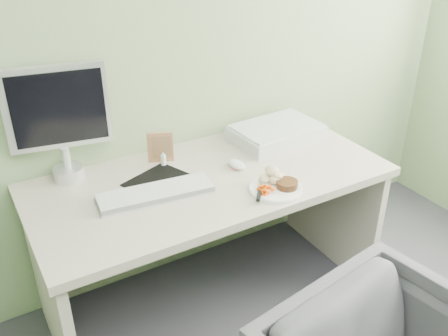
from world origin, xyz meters
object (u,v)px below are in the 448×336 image
scanner (276,133)px  monitor (58,117)px  desk (211,210)px  plate (275,189)px

scanner → monitor: 1.07m
desk → plate: plate is taller
desk → monitor: 0.79m
desk → scanner: 0.55m
scanner → monitor: monitor is taller
monitor → desk: bearing=-19.7°
plate → desk: bearing=127.0°
desk → monitor: monitor is taller
plate → monitor: bearing=142.8°
monitor → scanner: bearing=1.8°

